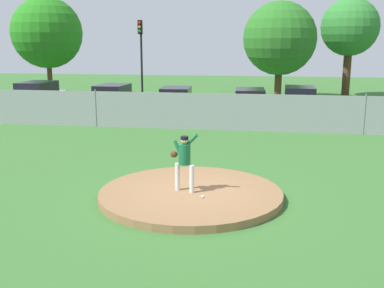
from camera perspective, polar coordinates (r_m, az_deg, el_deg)
name	(u,v)px	position (r m, az deg, el deg)	size (l,w,h in m)	color
ground_plane	(215,149)	(18.60, 2.81, -0.61)	(80.00, 80.00, 0.00)	#386B2D
asphalt_strip	(231,116)	(26.91, 4.81, 3.46)	(44.00, 7.00, 0.01)	#2B2B2D
pitchers_mound	(191,194)	(12.84, -0.16, -6.18)	(5.02, 5.02, 0.20)	olive
pitcher_youth	(184,158)	(12.51, -0.97, -1.68)	(0.80, 0.32, 1.64)	silver
baseball	(203,196)	(12.24, 1.30, -6.45)	(0.07, 0.07, 0.07)	white
chainlink_fence	(224,112)	(22.34, 3.97, 3.93)	(32.25, 0.07, 1.88)	gray
parked_car_silver	(38,97)	(29.99, -18.39, 5.45)	(1.91, 4.61, 1.81)	#B7BABF
parked_car_navy	(299,102)	(27.25, 13.02, 5.00)	(1.97, 4.38, 1.69)	#161E4C
parked_car_charcoal	(176,101)	(27.30, -1.98, 5.23)	(2.01, 4.12, 1.59)	#232328
parked_car_burgundy	(113,99)	(28.36, -9.70, 5.41)	(1.95, 4.40, 1.68)	maroon
parked_car_red	(250,104)	(26.38, 7.08, 4.91)	(2.00, 4.42, 1.61)	#A81919
traffic_light_near	(141,48)	(31.85, -6.28, 11.61)	(0.28, 0.46, 5.56)	black
tree_broad_left	(47,33)	(37.45, -17.35, 12.87)	(5.28, 5.28, 7.46)	#4C331E
tree_bushy_near	(280,39)	(34.84, 10.72, 12.59)	(5.27, 5.27, 7.04)	#4C331E
tree_slender_far	(350,28)	(37.48, 18.79, 13.35)	(4.27, 4.27, 7.37)	#4C331E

